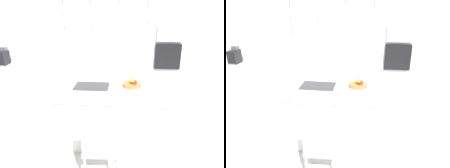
{
  "view_description": "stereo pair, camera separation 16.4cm",
  "coord_description": "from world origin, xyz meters",
  "views": [
    {
      "loc": [
        0.38,
        -3.32,
        2.24
      ],
      "look_at": [
        0.1,
        0.0,
        0.95
      ],
      "focal_mm": 35.86,
      "sensor_mm": 36.0,
      "label": 1
    },
    {
      "loc": [
        0.54,
        -3.3,
        2.24
      ],
      "look_at": [
        0.1,
        0.0,
        0.95
      ],
      "focal_mm": 35.86,
      "sensor_mm": 36.0,
      "label": 2
    }
  ],
  "objects": [
    {
      "name": "pendant_light_right",
      "position": [
        0.61,
        0.0,
        1.62
      ],
      "size": [
        0.17,
        0.17,
        0.77
      ],
      "color": "silver"
    },
    {
      "name": "fruit_bowl",
      "position": [
        0.42,
        0.05,
        0.94
      ],
      "size": [
        0.3,
        0.3,
        0.16
      ],
      "color": "#9E6B38",
      "rests_on": "kitchen_island"
    },
    {
      "name": "pendant_light_left",
      "position": [
        -0.61,
        0.0,
        1.62
      ],
      "size": [
        0.17,
        0.17,
        0.77
      ],
      "color": "silver"
    },
    {
      "name": "coffee_machine",
      "position": [
        -2.44,
        1.28,
        1.0
      ],
      "size": [
        0.2,
        0.35,
        0.38
      ],
      "color": "black",
      "rests_on": "side_counter"
    },
    {
      "name": "back_wall",
      "position": [
        0.0,
        1.65,
        1.3
      ],
      "size": [
        6.0,
        0.1,
        2.6
      ],
      "primitive_type": "cube",
      "color": "white",
      "rests_on": "ground"
    },
    {
      "name": "chair_near",
      "position": [
        0.05,
        -1.01,
        0.52
      ],
      "size": [
        0.48,
        0.47,
        0.92
      ],
      "color": "silver",
      "rests_on": "ground"
    },
    {
      "name": "kitchen_island",
      "position": [
        0.0,
        0.0,
        0.45
      ],
      "size": [
        1.97,
        1.11,
        0.9
      ],
      "color": "white",
      "rests_on": "ground"
    },
    {
      "name": "pendant_light_center_right",
      "position": [
        0.2,
        0.0,
        1.62
      ],
      "size": [
        0.17,
        0.17,
        0.77
      ],
      "color": "silver"
    },
    {
      "name": "floor",
      "position": [
        0.0,
        0.0,
        0.0
      ],
      "size": [
        6.6,
        6.6,
        0.0
      ],
      "primitive_type": "plane",
      "color": "#BCB7AD",
      "rests_on": "ground"
    },
    {
      "name": "microwave",
      "position": [
        1.2,
        1.58,
        1.52
      ],
      "size": [
        0.54,
        0.08,
        0.34
      ],
      "primitive_type": "cube",
      "color": "#9E9EA3",
      "rests_on": "back_wall"
    },
    {
      "name": "pendant_light_center_left",
      "position": [
        -0.2,
        0.0,
        1.62
      ],
      "size": [
        0.17,
        0.17,
        0.77
      ],
      "color": "silver"
    },
    {
      "name": "faucet",
      "position": [
        -0.23,
        0.21,
        1.04
      ],
      "size": [
        0.02,
        0.17,
        0.22
      ],
      "color": "silver",
      "rests_on": "kitchen_island"
    },
    {
      "name": "sink_basin",
      "position": [
        -0.23,
        0.0,
        0.89
      ],
      "size": [
        0.56,
        0.4,
        0.02
      ],
      "primitive_type": "cube",
      "color": "#2D2D30",
      "rests_on": "kitchen_island"
    },
    {
      "name": "oven",
      "position": [
        1.2,
        1.58,
        1.02
      ],
      "size": [
        0.56,
        0.08,
        0.56
      ],
      "primitive_type": "cube",
      "color": "black",
      "rests_on": "back_wall"
    },
    {
      "name": "side_counter",
      "position": [
        -2.4,
        1.28,
        0.42
      ],
      "size": [
        1.1,
        0.6,
        0.84
      ],
      "primitive_type": "cube",
      "color": "white",
      "rests_on": "ground"
    }
  ]
}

